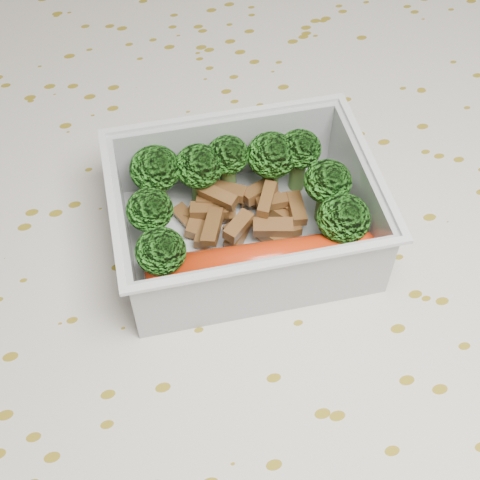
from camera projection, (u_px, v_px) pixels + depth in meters
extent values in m
cube|color=brown|center=(244.00, 277.00, 0.48)|extent=(1.40, 0.90, 0.04)
cube|color=beige|center=(244.00, 259.00, 0.46)|extent=(1.46, 0.96, 0.01)
cube|color=silver|center=(244.00, 238.00, 0.47)|extent=(0.17, 0.13, 0.00)
cube|color=silver|center=(226.00, 148.00, 0.48)|extent=(0.16, 0.01, 0.05)
cube|color=silver|center=(266.00, 286.00, 0.41)|extent=(0.16, 0.01, 0.05)
cube|color=silver|center=(359.00, 192.00, 0.46)|extent=(0.01, 0.12, 0.05)
cube|color=silver|center=(125.00, 232.00, 0.43)|extent=(0.01, 0.12, 0.05)
cube|color=silver|center=(224.00, 115.00, 0.46)|extent=(0.17, 0.02, 0.00)
cube|color=silver|center=(270.00, 265.00, 0.38)|extent=(0.17, 0.02, 0.00)
cube|color=silver|center=(371.00, 162.00, 0.43)|extent=(0.01, 0.13, 0.00)
cube|color=silver|center=(112.00, 205.00, 0.41)|extent=(0.01, 0.13, 0.00)
cylinder|color=#608C3F|center=(159.00, 193.00, 0.47)|extent=(0.01, 0.01, 0.02)
ellipsoid|color=#328D23|center=(155.00, 169.00, 0.46)|extent=(0.04, 0.04, 0.03)
cylinder|color=#608C3F|center=(200.00, 190.00, 0.48)|extent=(0.01, 0.01, 0.03)
ellipsoid|color=#328D23|center=(199.00, 166.00, 0.46)|extent=(0.03, 0.03, 0.03)
cylinder|color=#608C3F|center=(228.00, 179.00, 0.48)|extent=(0.01, 0.01, 0.03)
ellipsoid|color=#328D23|center=(228.00, 155.00, 0.46)|extent=(0.03, 0.03, 0.03)
cylinder|color=#608C3F|center=(270.00, 179.00, 0.48)|extent=(0.01, 0.01, 0.02)
ellipsoid|color=#328D23|center=(272.00, 155.00, 0.46)|extent=(0.04, 0.04, 0.03)
cylinder|color=#608C3F|center=(297.00, 173.00, 0.48)|extent=(0.01, 0.01, 0.03)
ellipsoid|color=#328D23|center=(300.00, 149.00, 0.46)|extent=(0.03, 0.03, 0.03)
cylinder|color=#608C3F|center=(154.00, 233.00, 0.45)|extent=(0.01, 0.01, 0.03)
ellipsoid|color=#328D23|center=(150.00, 210.00, 0.43)|extent=(0.03, 0.03, 0.03)
cylinder|color=#608C3F|center=(324.00, 205.00, 0.47)|extent=(0.01, 0.01, 0.03)
ellipsoid|color=#328D23|center=(328.00, 182.00, 0.45)|extent=(0.03, 0.03, 0.03)
cylinder|color=#608C3F|center=(164.00, 274.00, 0.43)|extent=(0.01, 0.01, 0.03)
ellipsoid|color=#328D23|center=(161.00, 251.00, 0.41)|extent=(0.03, 0.03, 0.03)
cylinder|color=#608C3F|center=(339.00, 242.00, 0.45)|extent=(0.01, 0.01, 0.03)
ellipsoid|color=#328D23|center=(344.00, 218.00, 0.43)|extent=(0.03, 0.03, 0.03)
cube|color=brown|center=(273.00, 227.00, 0.45)|extent=(0.03, 0.02, 0.01)
cube|color=brown|center=(220.00, 215.00, 0.47)|extent=(0.02, 0.02, 0.01)
cube|color=brown|center=(213.00, 206.00, 0.47)|extent=(0.02, 0.03, 0.01)
cube|color=brown|center=(240.00, 225.00, 0.47)|extent=(0.03, 0.02, 0.01)
cube|color=brown|center=(273.00, 202.00, 0.47)|extent=(0.02, 0.01, 0.01)
cube|color=brown|center=(218.00, 196.00, 0.46)|extent=(0.03, 0.03, 0.01)
cube|color=brown|center=(238.00, 233.00, 0.46)|extent=(0.03, 0.03, 0.01)
cube|color=brown|center=(287.00, 232.00, 0.46)|extent=(0.02, 0.01, 0.01)
cube|color=brown|center=(275.00, 239.00, 0.46)|extent=(0.03, 0.03, 0.01)
cube|color=brown|center=(188.00, 220.00, 0.47)|extent=(0.02, 0.03, 0.01)
cube|color=brown|center=(203.00, 232.00, 0.46)|extent=(0.02, 0.03, 0.01)
cube|color=brown|center=(285.00, 204.00, 0.47)|extent=(0.02, 0.02, 0.01)
cube|color=brown|center=(227.00, 191.00, 0.47)|extent=(0.03, 0.02, 0.01)
cube|color=brown|center=(267.00, 199.00, 0.46)|extent=(0.02, 0.03, 0.01)
cube|color=brown|center=(297.00, 208.00, 0.46)|extent=(0.01, 0.03, 0.01)
cube|color=brown|center=(210.00, 210.00, 0.46)|extent=(0.03, 0.02, 0.01)
cube|color=brown|center=(263.00, 198.00, 0.48)|extent=(0.02, 0.01, 0.01)
cube|color=brown|center=(220.00, 200.00, 0.48)|extent=(0.02, 0.02, 0.01)
cube|color=brown|center=(225.00, 201.00, 0.47)|extent=(0.03, 0.02, 0.01)
cube|color=brown|center=(277.00, 212.00, 0.47)|extent=(0.02, 0.03, 0.01)
cube|color=brown|center=(202.00, 217.00, 0.47)|extent=(0.02, 0.02, 0.01)
cube|color=brown|center=(238.00, 226.00, 0.44)|extent=(0.02, 0.02, 0.01)
cube|color=brown|center=(256.00, 194.00, 0.48)|extent=(0.03, 0.01, 0.01)
cube|color=brown|center=(259.00, 191.00, 0.47)|extent=(0.03, 0.02, 0.01)
cube|color=brown|center=(213.00, 227.00, 0.45)|extent=(0.02, 0.03, 0.01)
cube|color=brown|center=(194.00, 224.00, 0.46)|extent=(0.02, 0.02, 0.01)
cube|color=brown|center=(211.00, 201.00, 0.47)|extent=(0.02, 0.02, 0.01)
cylinder|color=red|center=(263.00, 261.00, 0.43)|extent=(0.13, 0.04, 0.03)
sphere|color=red|center=(358.00, 248.00, 0.44)|extent=(0.03, 0.03, 0.03)
sphere|color=red|center=(165.00, 275.00, 0.42)|extent=(0.03, 0.03, 0.03)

